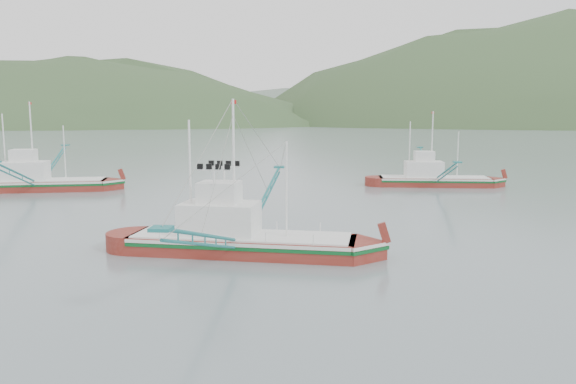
{
  "coord_description": "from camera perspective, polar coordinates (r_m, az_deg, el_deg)",
  "views": [
    {
      "loc": [
        2.92,
        -35.29,
        9.09
      ],
      "look_at": [
        0.0,
        6.0,
        3.2
      ],
      "focal_mm": 35.0,
      "sensor_mm": 36.0,
      "label": 1
    }
  ],
  "objects": [
    {
      "name": "bg_boat_right",
      "position": [
        71.89,
        14.51,
        1.67
      ],
      "size": [
        13.59,
        24.59,
        9.95
      ],
      "rotation": [
        0.0,
        0.0,
        -0.01
      ],
      "color": "maroon",
      "rests_on": "ground"
    },
    {
      "name": "main_boat",
      "position": [
        36.44,
        -5.06,
        -3.83
      ],
      "size": [
        14.91,
        26.4,
        10.71
      ],
      "rotation": [
        0.0,
        0.0,
        -0.1
      ],
      "color": "maroon",
      "rests_on": "ground"
    },
    {
      "name": "headland_left",
      "position": [
        435.66,
        -20.91,
        6.38
      ],
      "size": [
        448.0,
        308.0,
        210.0
      ],
      "primitive_type": "ellipsoid",
      "color": "#304A26",
      "rests_on": "ground"
    },
    {
      "name": "ridge_distant",
      "position": [
        595.98,
        6.71,
        7.17
      ],
      "size": [
        960.0,
        400.0,
        240.0
      ],
      "primitive_type": "ellipsoid",
      "color": "slate",
      "rests_on": "ground"
    },
    {
      "name": "bg_boat_left",
      "position": [
        71.62,
        -24.14,
        1.69
      ],
      "size": [
        15.68,
        27.08,
        11.12
      ],
      "rotation": [
        0.0,
        0.0,
        0.22
      ],
      "color": "maroon",
      "rests_on": "ground"
    },
    {
      "name": "ground",
      "position": [
        36.56,
        -0.67,
        -6.3
      ],
      "size": [
        1200.0,
        1200.0,
        0.0
      ],
      "primitive_type": "plane",
      "color": "slate",
      "rests_on": "ground"
    }
  ]
}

